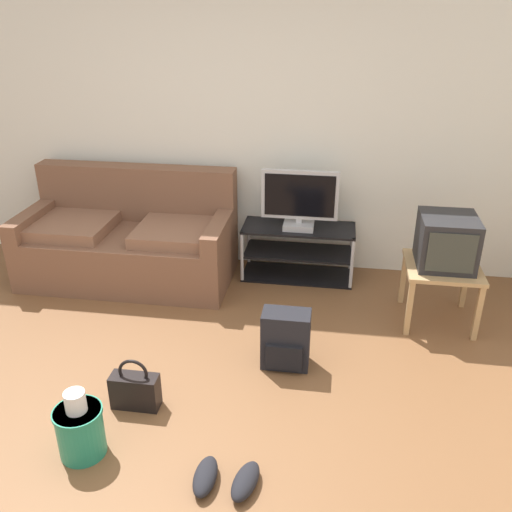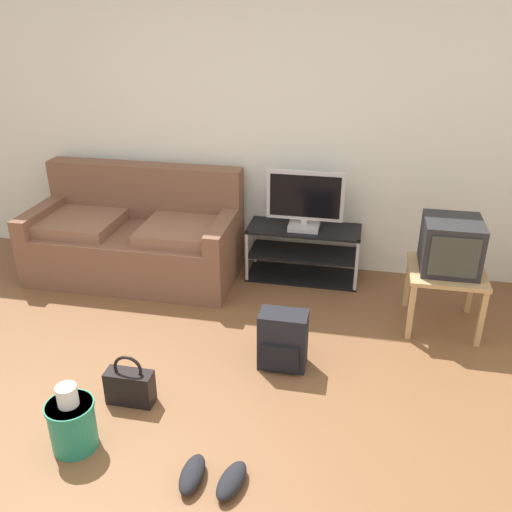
# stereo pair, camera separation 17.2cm
# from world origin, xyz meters

# --- Properties ---
(ground_plane) EXTENTS (9.00, 9.80, 0.02)m
(ground_plane) POSITION_xyz_m (0.00, 0.00, -0.01)
(ground_plane) COLOR brown
(wall_back) EXTENTS (9.00, 0.10, 2.70)m
(wall_back) POSITION_xyz_m (0.00, 2.45, 1.35)
(wall_back) COLOR silver
(wall_back) RESTS_ON ground_plane
(couch) EXTENTS (1.80, 0.88, 0.94)m
(couch) POSITION_xyz_m (-0.84, 1.94, 0.34)
(couch) COLOR brown
(couch) RESTS_ON ground_plane
(tv_stand) EXTENTS (0.98, 0.40, 0.48)m
(tv_stand) POSITION_xyz_m (0.64, 2.15, 0.24)
(tv_stand) COLOR black
(tv_stand) RESTS_ON ground_plane
(flat_tv) EXTENTS (0.65, 0.22, 0.51)m
(flat_tv) POSITION_xyz_m (0.64, 2.13, 0.73)
(flat_tv) COLOR #B2B2B7
(flat_tv) RESTS_ON tv_stand
(side_table) EXTENTS (0.55, 0.55, 0.47)m
(side_table) POSITION_xyz_m (1.77, 1.57, 0.40)
(side_table) COLOR tan
(side_table) RESTS_ON ground_plane
(crt_tv) EXTENTS (0.41, 0.43, 0.38)m
(crt_tv) POSITION_xyz_m (1.77, 1.58, 0.67)
(crt_tv) COLOR #232326
(crt_tv) RESTS_ON side_table
(backpack) EXTENTS (0.32, 0.26, 0.41)m
(backpack) POSITION_xyz_m (0.66, 0.81, 0.20)
(backpack) COLOR black
(backpack) RESTS_ON ground_plane
(handbag) EXTENTS (0.29, 0.12, 0.34)m
(handbag) POSITION_xyz_m (-0.20, 0.25, 0.12)
(handbag) COLOR black
(handbag) RESTS_ON ground_plane
(cleaning_bucket) EXTENTS (0.27, 0.27, 0.41)m
(cleaning_bucket) POSITION_xyz_m (-0.36, -0.16, 0.17)
(cleaning_bucket) COLOR #238466
(cleaning_bucket) RESTS_ON ground_plane
(sneakers_pair) EXTENTS (0.36, 0.29, 0.09)m
(sneakers_pair) POSITION_xyz_m (0.47, -0.27, 0.04)
(sneakers_pair) COLOR black
(sneakers_pair) RESTS_ON ground_plane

